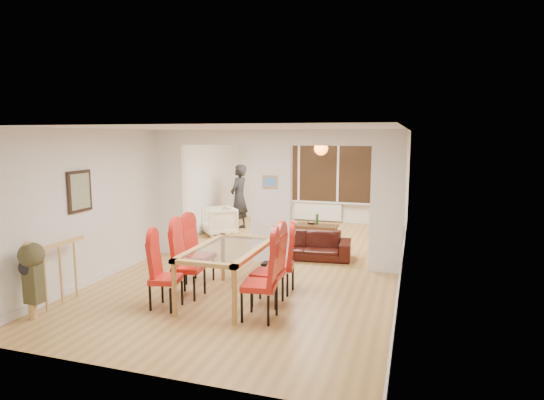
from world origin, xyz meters
The scene contains 24 objects.
floor centered at (0.00, 0.00, 0.00)m, with size 5.00×9.00×0.01m, color tan.
room_walls centered at (0.00, 0.00, 1.30)m, with size 5.00×9.00×2.60m, color silver, non-canonical shape.
divider_wall centered at (0.00, 0.00, 1.30)m, with size 5.00×0.18×2.60m, color white.
bay_window_blinds centered at (0.00, 4.44, 1.50)m, with size 3.00×0.08×1.80m, color black.
radiator centered at (0.00, 4.40, 0.30)m, with size 1.40×0.08×0.50m, color white.
pendant_light centered at (0.30, 3.30, 2.15)m, with size 0.36×0.36×0.36m, color orange.
stair_newel centered at (-2.25, -3.20, 0.55)m, with size 0.40×1.20×1.10m, color tan, non-canonical shape.
wall_poster centered at (-2.47, -2.40, 1.60)m, with size 0.04×0.52×0.67m, color gray.
pillar_photo centered at (0.00, -0.10, 1.60)m, with size 0.30×0.03×0.25m, color #4C8CD8.
dining_table centered at (0.01, -2.21, 0.41)m, with size 0.99×1.76×0.82m, color #B58542, non-canonical shape.
dining_chair_la centered at (-0.72, -2.79, 0.51)m, with size 0.41×0.41×1.03m, color red, non-canonical shape.
dining_chair_lb centered at (-0.63, -2.26, 0.54)m, with size 0.43×0.43×1.09m, color red, non-canonical shape.
dining_chair_lc centered at (-0.77, -1.60, 0.53)m, with size 0.42×0.42×1.05m, color red, non-canonical shape.
dining_chair_ra centered at (0.71, -2.76, 0.57)m, with size 0.45×0.45×1.14m, color red, non-canonical shape.
dining_chair_rb centered at (0.64, -2.21, 0.55)m, with size 0.44×0.44×1.10m, color red, non-canonical shape.
dining_chair_rc centered at (0.67, -1.65, 0.51)m, with size 0.41×0.41×1.02m, color red, non-canonical shape.
sofa centered at (0.57, 0.48, 0.27)m, with size 1.85×0.72×0.54m, color black.
armchair centered at (-2.00, 1.95, 0.35)m, with size 0.77×0.75×0.70m, color #ECE2C8.
person centered at (-1.76, 2.71, 0.86)m, with size 0.41×0.63×1.73m, color black.
television centered at (2.00, 2.71, 0.28)m, with size 0.13×0.97×0.56m, color black.
coffee_table centered at (0.33, 2.70, 0.12)m, with size 1.05×0.53×0.24m, color #342112, non-canonical shape.
bottle centered at (0.33, 2.80, 0.38)m, with size 0.07×0.07×0.27m, color #143F19.
bowl centered at (0.18, 2.80, 0.27)m, with size 0.21×0.21×0.05m, color #342112.
shoes centered at (0.07, -0.41, 0.05)m, with size 0.23×0.25×0.10m, color black, non-canonical shape.
Camera 1 is at (2.66, -8.36, 2.50)m, focal length 30.00 mm.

